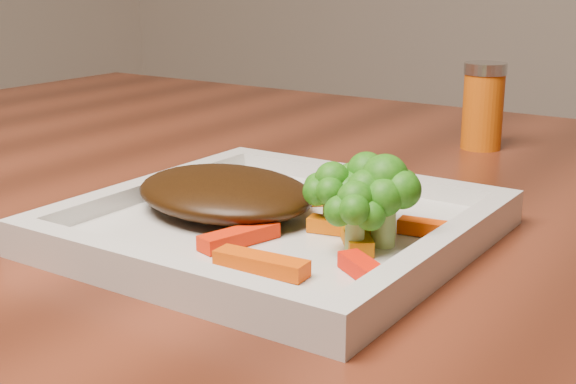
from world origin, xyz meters
The scene contains 14 objects.
plate centered at (0.13, -0.07, 0.76)m, with size 0.27×0.27×0.01m, color silver.
steak centered at (0.08, -0.06, 0.78)m, with size 0.15×0.12×0.03m, color black.
broccoli_0 centered at (0.19, -0.04, 0.80)m, with size 0.05×0.05×0.07m, color #286B11, non-canonical shape.
broccoli_1 centered at (0.21, -0.07, 0.79)m, with size 0.06×0.06×0.06m, color #336F12, non-canonical shape.
broccoli_2 centered at (0.21, -0.09, 0.79)m, with size 0.05×0.05×0.06m, color #116811, non-canonical shape.
broccoli_3 centered at (0.17, -0.06, 0.79)m, with size 0.05×0.05×0.06m, color #1A6A11, non-canonical shape.
carrot_0 centered at (0.17, -0.15, 0.77)m, with size 0.06×0.02×0.01m, color #D64503.
carrot_1 centered at (0.23, -0.13, 0.77)m, with size 0.05×0.01×0.01m, color red.
carrot_2 centered at (0.13, -0.12, 0.77)m, with size 0.06×0.02×0.01m, color red.
carrot_3 centered at (0.24, -0.03, 0.77)m, with size 0.05×0.01×0.01m, color #F04303.
carrot_4 centered at (0.14, 0.00, 0.77)m, with size 0.06×0.02×0.01m, color #D96803.
carrot_5 centered at (0.20, -0.07, 0.77)m, with size 0.06×0.02×0.01m, color #C96C03.
carrot_6 centered at (0.18, -0.06, 0.77)m, with size 0.05×0.01×0.01m, color #E15E03.
spice_shaker centered at (0.14, 0.30, 0.80)m, with size 0.04×0.04×0.09m, color #C4550A.
Camera 1 is at (0.44, -0.52, 0.94)m, focal length 50.00 mm.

